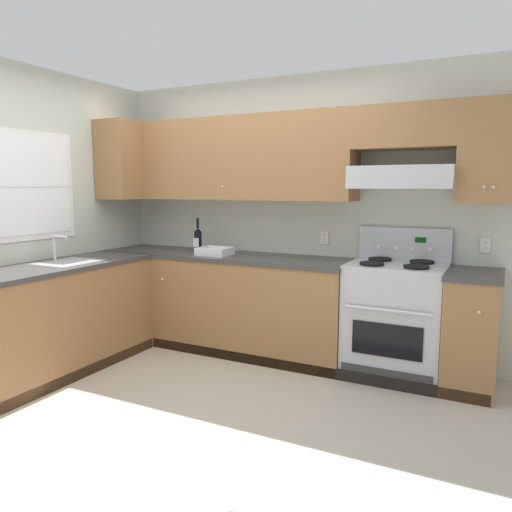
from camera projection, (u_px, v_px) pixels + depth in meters
name	position (u px, v px, depth m)	size (l,w,h in m)	color
ground_plane	(175.00, 403.00, 3.56)	(7.04, 7.04, 0.00)	#B2AA99
wall_back	(306.00, 194.00, 4.52)	(4.68, 0.57, 2.55)	beige
wall_left	(37.00, 210.00, 4.28)	(0.47, 4.00, 2.55)	beige
counter_back_run	(252.00, 305.00, 4.60)	(3.60, 0.65, 0.91)	olive
counter_left_run	(49.00, 320.00, 4.05)	(0.63, 1.91, 1.13)	olive
stove	(395.00, 319.00, 4.02)	(0.76, 0.62, 1.20)	#B7BABC
wine_bottle	(198.00, 239.00, 4.84)	(0.07, 0.08, 0.33)	black
bowl	(215.00, 253.00, 4.60)	(0.30, 0.24, 0.07)	silver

